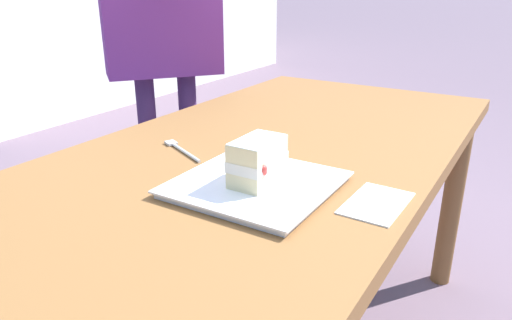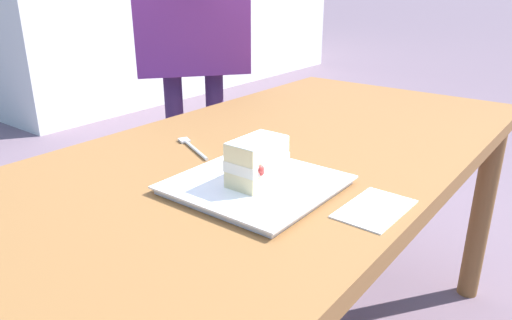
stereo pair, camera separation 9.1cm
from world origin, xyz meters
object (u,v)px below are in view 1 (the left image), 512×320
patio_table (262,182)px  cake_slice (257,161)px  dessert_plate (256,185)px  paper_napkin (377,203)px  dessert_fork (181,149)px  diner_person (160,5)px

patio_table → cake_slice: cake_slice is taller
dessert_plate → paper_napkin: (0.06, -0.22, -0.01)m
dessert_fork → paper_napkin: size_ratio=1.00×
patio_table → diner_person: size_ratio=1.11×
patio_table → paper_napkin: (-0.15, -0.34, 0.09)m
patio_table → cake_slice: (-0.21, -0.12, 0.15)m
patio_table → cake_slice: 0.28m
patio_table → dessert_fork: (-0.12, 0.16, 0.09)m
paper_napkin → dessert_plate: bearing=104.3°
diner_person → paper_napkin: bearing=-119.0°
dessert_plate → paper_napkin: bearing=-75.7°
dessert_fork → diner_person: (0.52, 0.51, 0.29)m
dessert_fork → paper_napkin: dessert_fork is taller
patio_table → dessert_fork: bearing=126.7°
dessert_plate → cake_slice: bearing=-124.0°
cake_slice → dessert_fork: cake_slice is taller
paper_napkin → patio_table: bearing=65.7°
patio_table → diner_person: bearing=58.7°
cake_slice → diner_person: 1.03m
dessert_fork → paper_napkin: bearing=-94.0°
patio_table → cake_slice: size_ratio=14.40×
dessert_plate → dessert_fork: bearing=71.1°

